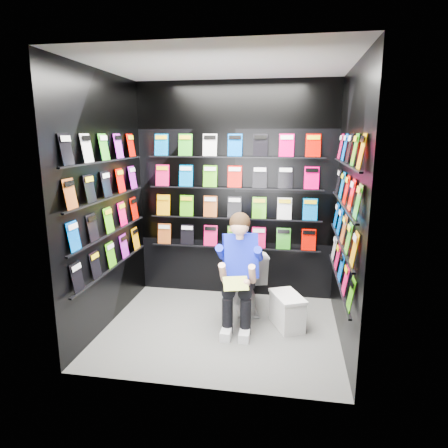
# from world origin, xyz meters

# --- Properties ---
(floor) EXTENTS (2.40, 2.40, 0.00)m
(floor) POSITION_xyz_m (0.00, 0.00, 0.00)
(floor) COLOR #61615E
(floor) RESTS_ON ground
(ceiling) EXTENTS (2.40, 2.40, 0.00)m
(ceiling) POSITION_xyz_m (0.00, 0.00, 2.60)
(ceiling) COLOR white
(ceiling) RESTS_ON floor
(wall_back) EXTENTS (2.40, 0.04, 2.60)m
(wall_back) POSITION_xyz_m (0.00, 1.00, 1.30)
(wall_back) COLOR black
(wall_back) RESTS_ON floor
(wall_front) EXTENTS (2.40, 0.04, 2.60)m
(wall_front) POSITION_xyz_m (0.00, -1.00, 1.30)
(wall_front) COLOR black
(wall_front) RESTS_ON floor
(wall_left) EXTENTS (0.04, 2.00, 2.60)m
(wall_left) POSITION_xyz_m (-1.20, 0.00, 1.30)
(wall_left) COLOR black
(wall_left) RESTS_ON floor
(wall_right) EXTENTS (0.04, 2.00, 2.60)m
(wall_right) POSITION_xyz_m (1.20, 0.00, 1.30)
(wall_right) COLOR black
(wall_right) RESTS_ON floor
(comics_back) EXTENTS (2.10, 0.06, 1.37)m
(comics_back) POSITION_xyz_m (0.00, 0.97, 1.31)
(comics_back) COLOR #F9005F
(comics_back) RESTS_ON wall_back
(comics_left) EXTENTS (0.06, 1.70, 1.37)m
(comics_left) POSITION_xyz_m (-1.17, 0.00, 1.31)
(comics_left) COLOR #F9005F
(comics_left) RESTS_ON wall_left
(comics_right) EXTENTS (0.06, 1.70, 1.37)m
(comics_right) POSITION_xyz_m (1.17, 0.00, 1.31)
(comics_right) COLOR #F9005F
(comics_right) RESTS_ON wall_right
(toilet) EXTENTS (0.61, 0.84, 0.73)m
(toilet) POSITION_xyz_m (0.18, 0.56, 0.37)
(toilet) COLOR white
(toilet) RESTS_ON floor
(longbox) EXTENTS (0.39, 0.49, 0.32)m
(longbox) POSITION_xyz_m (0.68, 0.18, 0.16)
(longbox) COLOR silver
(longbox) RESTS_ON floor
(longbox_lid) EXTENTS (0.42, 0.52, 0.03)m
(longbox_lid) POSITION_xyz_m (0.68, 0.18, 0.34)
(longbox_lid) COLOR silver
(longbox_lid) RESTS_ON longbox
(reader) EXTENTS (0.65, 0.80, 1.28)m
(reader) POSITION_xyz_m (0.18, 0.18, 0.74)
(reader) COLOR #0816D0
(reader) RESTS_ON toilet
(held_comic) EXTENTS (0.27, 0.20, 0.10)m
(held_comic) POSITION_xyz_m (0.18, -0.17, 0.58)
(held_comic) COLOR green
(held_comic) RESTS_ON reader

